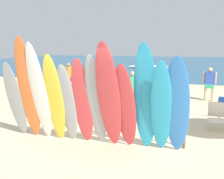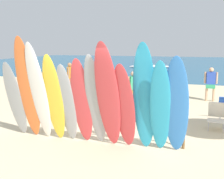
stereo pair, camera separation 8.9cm
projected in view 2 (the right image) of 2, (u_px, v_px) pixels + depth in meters
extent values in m
plane|color=beige|center=(163.00, 79.00, 20.80)|extent=(60.00, 60.00, 0.00)
cube|color=#235B7F|center=(181.00, 63.00, 37.41)|extent=(60.00, 40.00, 0.02)
cylinder|color=brown|center=(24.00, 121.00, 8.30)|extent=(0.07, 0.07, 0.61)
cylinder|color=brown|center=(184.00, 137.00, 6.90)|extent=(0.07, 0.07, 0.61)
cylinder|color=brown|center=(96.00, 117.00, 7.55)|extent=(4.77, 0.06, 0.06)
ellipsoid|color=#999EA3|center=(15.00, 99.00, 7.71)|extent=(0.57, 0.69, 2.14)
ellipsoid|color=orange|center=(28.00, 89.00, 7.43)|extent=(0.58, 0.83, 2.80)
ellipsoid|color=white|center=(39.00, 92.00, 7.33)|extent=(0.56, 0.83, 2.66)
ellipsoid|color=yellow|center=(54.00, 98.00, 7.28)|extent=(0.54, 0.65, 2.35)
ellipsoid|color=#999EA3|center=(67.00, 103.00, 7.24)|extent=(0.51, 0.66, 2.11)
ellipsoid|color=#D13D42|center=(82.00, 102.00, 7.08)|extent=(0.53, 0.68, 2.26)
ellipsoid|color=#999EA3|center=(95.00, 101.00, 6.92)|extent=(0.52, 0.82, 2.36)
ellipsoid|color=#D13D42|center=(108.00, 97.00, 6.66)|extent=(0.62, 0.98, 2.66)
ellipsoid|color=#D13D42|center=(124.00, 107.00, 6.69)|extent=(0.59, 0.82, 2.16)
ellipsoid|color=#289EC6|center=(144.00, 98.00, 6.59)|extent=(0.57, 0.67, 2.65)
ellipsoid|color=#289EC6|center=(160.00, 108.00, 6.45)|extent=(0.53, 0.81, 2.25)
ellipsoid|color=#337AD1|center=(176.00, 106.00, 6.34)|extent=(0.58, 0.78, 2.36)
cylinder|color=tan|center=(41.00, 95.00, 12.26)|extent=(0.11, 0.11, 0.75)
cylinder|color=tan|center=(34.00, 95.00, 12.10)|extent=(0.11, 0.11, 0.75)
cube|color=#33A36B|center=(37.00, 88.00, 12.13)|extent=(0.41, 0.25, 0.18)
cube|color=orange|center=(37.00, 80.00, 12.07)|extent=(0.40, 0.43, 0.59)
sphere|color=tan|center=(37.00, 71.00, 12.00)|extent=(0.21, 0.21, 0.21)
cylinder|color=tan|center=(43.00, 79.00, 12.20)|extent=(0.09, 0.09, 0.52)
cylinder|color=tan|center=(31.00, 79.00, 11.93)|extent=(0.09, 0.09, 0.52)
cylinder|color=tan|center=(207.00, 93.00, 12.71)|extent=(0.11, 0.11, 0.75)
cylinder|color=tan|center=(214.00, 93.00, 12.64)|extent=(0.11, 0.11, 0.75)
cube|color=#33A36B|center=(210.00, 86.00, 12.63)|extent=(0.40, 0.25, 0.18)
cube|color=#2D4CB2|center=(211.00, 79.00, 12.57)|extent=(0.40, 0.22, 0.59)
sphere|color=tan|center=(211.00, 70.00, 12.50)|extent=(0.21, 0.21, 0.21)
cylinder|color=tan|center=(205.00, 78.00, 12.62)|extent=(0.09, 0.09, 0.52)
cylinder|color=tan|center=(217.00, 78.00, 12.50)|extent=(0.09, 0.09, 0.52)
cylinder|color=beige|center=(109.00, 99.00, 11.05)|extent=(0.13, 0.13, 0.84)
cylinder|color=beige|center=(111.00, 101.00, 10.72)|extent=(0.13, 0.13, 0.84)
cube|color=#B23399|center=(110.00, 91.00, 10.83)|extent=(0.45, 0.28, 0.20)
cube|color=#2D4CB2|center=(110.00, 81.00, 10.76)|extent=(0.41, 0.49, 0.66)
sphere|color=beige|center=(110.00, 70.00, 10.69)|extent=(0.24, 0.24, 0.24)
cylinder|color=beige|center=(109.00, 79.00, 11.03)|extent=(0.10, 0.10, 0.58)
cylinder|color=beige|center=(112.00, 81.00, 10.49)|extent=(0.10, 0.10, 0.58)
cylinder|color=#9E704C|center=(69.00, 85.00, 14.88)|extent=(0.12, 0.12, 0.77)
cylinder|color=#9E704C|center=(71.00, 85.00, 15.20)|extent=(0.12, 0.12, 0.77)
cube|color=#DB333D|center=(70.00, 79.00, 14.99)|extent=(0.42, 0.26, 0.19)
cube|color=orange|center=(70.00, 72.00, 14.93)|extent=(0.28, 0.43, 0.61)
sphere|color=#9E704C|center=(70.00, 65.00, 14.86)|extent=(0.22, 0.22, 0.22)
cylinder|color=#9E704C|center=(69.00, 72.00, 14.67)|extent=(0.09, 0.09, 0.54)
cylinder|color=#9E704C|center=(71.00, 71.00, 15.17)|extent=(0.09, 0.09, 0.54)
cylinder|color=tan|center=(130.00, 99.00, 11.47)|extent=(0.11, 0.11, 0.72)
cylinder|color=tan|center=(136.00, 98.00, 11.63)|extent=(0.11, 0.11, 0.72)
cube|color=orange|center=(133.00, 91.00, 11.50)|extent=(0.38, 0.24, 0.17)
cube|color=#33A36B|center=(133.00, 83.00, 11.44)|extent=(0.38, 0.41, 0.56)
sphere|color=tan|center=(133.00, 74.00, 11.38)|extent=(0.20, 0.20, 0.20)
cylinder|color=tan|center=(128.00, 83.00, 11.31)|extent=(0.09, 0.09, 0.50)
cylinder|color=tan|center=(137.00, 82.00, 11.57)|extent=(0.09, 0.09, 0.50)
cylinder|color=#B7B7BC|center=(220.00, 119.00, 9.17)|extent=(0.02, 0.02, 0.28)
cylinder|color=#B7B7BC|center=(219.00, 116.00, 9.53)|extent=(0.02, 0.02, 0.28)
cylinder|color=#B7B7BC|center=(208.00, 127.00, 8.32)|extent=(0.02, 0.02, 0.28)
cylinder|color=#B7B7BC|center=(223.00, 128.00, 8.17)|extent=(0.02, 0.02, 0.28)
cylinder|color=#B7B7BC|center=(209.00, 123.00, 8.67)|extent=(0.02, 0.02, 0.28)
cylinder|color=#B7B7BC|center=(223.00, 125.00, 8.52)|extent=(0.02, 0.02, 0.28)
cube|color=silver|center=(216.00, 121.00, 8.40)|extent=(0.52, 0.48, 0.03)
cube|color=silver|center=(217.00, 110.00, 8.67)|extent=(0.51, 0.28, 0.51)
ellipsoid|color=silver|center=(150.00, 67.00, 30.12)|extent=(4.57, 2.00, 0.36)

